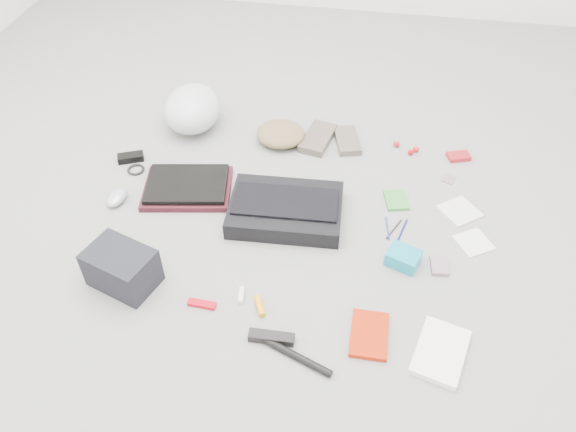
% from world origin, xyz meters
% --- Properties ---
extents(ground_plane, '(4.00, 4.00, 0.00)m').
position_xyz_m(ground_plane, '(0.00, 0.00, 0.00)').
color(ground_plane, gray).
extents(messenger_bag, '(0.45, 0.34, 0.07)m').
position_xyz_m(messenger_bag, '(-0.02, 0.05, 0.04)').
color(messenger_bag, black).
rests_on(messenger_bag, ground_plane).
extents(bag_flap, '(0.42, 0.21, 0.01)m').
position_xyz_m(bag_flap, '(-0.02, 0.05, 0.08)').
color(bag_flap, black).
rests_on(bag_flap, messenger_bag).
extents(laptop_sleeve, '(0.40, 0.33, 0.02)m').
position_xyz_m(laptop_sleeve, '(-0.45, 0.13, 0.01)').
color(laptop_sleeve, '#45141F').
rests_on(laptop_sleeve, ground_plane).
extents(laptop, '(0.36, 0.29, 0.02)m').
position_xyz_m(laptop, '(-0.45, 0.13, 0.04)').
color(laptop, black).
rests_on(laptop, laptop_sleeve).
extents(bike_helmet, '(0.29, 0.35, 0.20)m').
position_xyz_m(bike_helmet, '(-0.56, 0.58, 0.10)').
color(bike_helmet, silver).
rests_on(bike_helmet, ground_plane).
extents(beanie, '(0.23, 0.22, 0.08)m').
position_xyz_m(beanie, '(-0.13, 0.54, 0.04)').
color(beanie, olive).
rests_on(beanie, ground_plane).
extents(mitten_left, '(0.16, 0.25, 0.03)m').
position_xyz_m(mitten_left, '(0.04, 0.56, 0.02)').
color(mitten_left, brown).
rests_on(mitten_left, ground_plane).
extents(mitten_right, '(0.15, 0.22, 0.03)m').
position_xyz_m(mitten_right, '(0.17, 0.57, 0.01)').
color(mitten_right, '#5F564D').
rests_on(mitten_right, ground_plane).
extents(power_brick, '(0.12, 0.09, 0.03)m').
position_xyz_m(power_brick, '(-0.76, 0.28, 0.02)').
color(power_brick, black).
rests_on(power_brick, ground_plane).
extents(cable_coil, '(0.09, 0.09, 0.01)m').
position_xyz_m(cable_coil, '(-0.71, 0.21, 0.01)').
color(cable_coil, black).
rests_on(cable_coil, ground_plane).
extents(mouse, '(0.08, 0.12, 0.04)m').
position_xyz_m(mouse, '(-0.71, 0.01, 0.02)').
color(mouse, '#A5A4B9').
rests_on(mouse, ground_plane).
extents(camera_bag, '(0.27, 0.22, 0.15)m').
position_xyz_m(camera_bag, '(-0.52, -0.38, 0.07)').
color(camera_bag, black).
rests_on(camera_bag, ground_plane).
extents(multitool, '(0.10, 0.03, 0.02)m').
position_xyz_m(multitool, '(-0.22, -0.43, 0.01)').
color(multitool, '#B90515').
rests_on(multitool, ground_plane).
extents(toiletry_tube_white, '(0.03, 0.07, 0.02)m').
position_xyz_m(toiletry_tube_white, '(-0.10, -0.37, 0.01)').
color(toiletry_tube_white, white).
rests_on(toiletry_tube_white, ground_plane).
extents(toiletry_tube_orange, '(0.05, 0.08, 0.02)m').
position_xyz_m(toiletry_tube_orange, '(-0.02, -0.41, 0.01)').
color(toiletry_tube_orange, orange).
rests_on(toiletry_tube_orange, ground_plane).
extents(u_lock, '(0.15, 0.04, 0.03)m').
position_xyz_m(u_lock, '(0.04, -0.53, 0.01)').
color(u_lock, black).
rests_on(u_lock, ground_plane).
extents(bike_pump, '(0.26, 0.12, 0.03)m').
position_xyz_m(bike_pump, '(0.12, -0.58, 0.01)').
color(bike_pump, black).
rests_on(bike_pump, ground_plane).
extents(book_red, '(0.12, 0.18, 0.02)m').
position_xyz_m(book_red, '(0.35, -0.46, 0.01)').
color(book_red, red).
rests_on(book_red, ground_plane).
extents(book_white, '(0.20, 0.25, 0.02)m').
position_xyz_m(book_white, '(0.58, -0.48, 0.01)').
color(book_white, white).
rests_on(book_white, ground_plane).
extents(notepad, '(0.11, 0.13, 0.01)m').
position_xyz_m(notepad, '(0.41, 0.21, 0.01)').
color(notepad, '#368536').
rests_on(notepad, ground_plane).
extents(pen_blue, '(0.02, 0.12, 0.01)m').
position_xyz_m(pen_blue, '(0.38, 0.05, 0.00)').
color(pen_blue, navy).
rests_on(pen_blue, ground_plane).
extents(pen_black, '(0.06, 0.11, 0.01)m').
position_xyz_m(pen_black, '(0.41, 0.05, 0.00)').
color(pen_black, black).
rests_on(pen_black, ground_plane).
extents(pen_navy, '(0.04, 0.13, 0.01)m').
position_xyz_m(pen_navy, '(0.44, 0.05, 0.00)').
color(pen_navy, '#0D0E5B').
rests_on(pen_navy, ground_plane).
extents(accordion_wallet, '(0.14, 0.12, 0.06)m').
position_xyz_m(accordion_wallet, '(0.45, -0.12, 0.03)').
color(accordion_wallet, '#1492B3').
rests_on(accordion_wallet, ground_plane).
extents(card_deck, '(0.07, 0.09, 0.02)m').
position_xyz_m(card_deck, '(0.58, -0.12, 0.01)').
color(card_deck, gray).
rests_on(card_deck, ground_plane).
extents(napkin_top, '(0.19, 0.19, 0.01)m').
position_xyz_m(napkin_top, '(0.66, 0.20, 0.00)').
color(napkin_top, silver).
rests_on(napkin_top, ground_plane).
extents(napkin_bottom, '(0.16, 0.16, 0.01)m').
position_xyz_m(napkin_bottom, '(0.71, 0.03, 0.00)').
color(napkin_bottom, silver).
rests_on(napkin_bottom, ground_plane).
extents(lollipop_a, '(0.03, 0.03, 0.03)m').
position_xyz_m(lollipop_a, '(0.40, 0.59, 0.01)').
color(lollipop_a, '#B01929').
rests_on(lollipop_a, ground_plane).
extents(lollipop_b, '(0.03, 0.03, 0.03)m').
position_xyz_m(lollipop_b, '(0.46, 0.54, 0.01)').
color(lollipop_b, '#BF0209').
rests_on(lollipop_b, ground_plane).
extents(lollipop_c, '(0.03, 0.03, 0.03)m').
position_xyz_m(lollipop_c, '(0.48, 0.56, 0.01)').
color(lollipop_c, red).
rests_on(lollipop_c, ground_plane).
extents(altoids_tin, '(0.11, 0.09, 0.02)m').
position_xyz_m(altoids_tin, '(0.67, 0.55, 0.01)').
color(altoids_tin, '#A81A22').
rests_on(altoids_tin, ground_plane).
extents(stamp_sheet, '(0.07, 0.07, 0.00)m').
position_xyz_m(stamp_sheet, '(0.62, 0.39, 0.00)').
color(stamp_sheet, gray).
rests_on(stamp_sheet, ground_plane).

